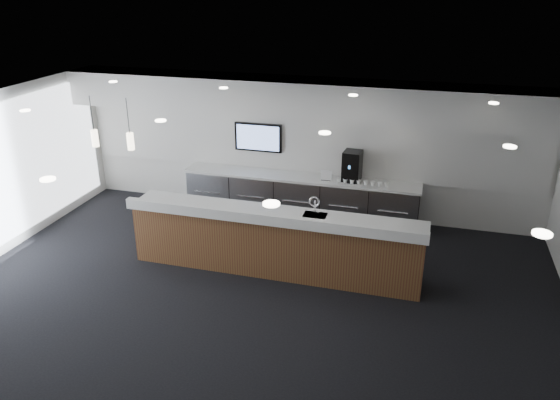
# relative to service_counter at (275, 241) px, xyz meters

# --- Properties ---
(ground) EXTENTS (10.00, 10.00, 0.00)m
(ground) POSITION_rel_service_counter_xyz_m (-0.12, -1.29, -0.58)
(ground) COLOR black
(ground) RESTS_ON ground
(ceiling) EXTENTS (10.00, 8.00, 0.02)m
(ceiling) POSITION_rel_service_counter_xyz_m (-0.12, -1.29, 2.42)
(ceiling) COLOR black
(ceiling) RESTS_ON back_wall
(back_wall) EXTENTS (10.00, 0.02, 3.00)m
(back_wall) POSITION_rel_service_counter_xyz_m (-0.12, 2.71, 0.92)
(back_wall) COLOR silver
(back_wall) RESTS_ON ground
(soffit_bulkhead) EXTENTS (10.00, 0.90, 0.70)m
(soffit_bulkhead) POSITION_rel_service_counter_xyz_m (-0.12, 2.26, 2.07)
(soffit_bulkhead) COLOR silver
(soffit_bulkhead) RESTS_ON back_wall
(alcove_panel) EXTENTS (9.80, 0.06, 1.40)m
(alcove_panel) POSITION_rel_service_counter_xyz_m (-0.12, 2.68, 1.02)
(alcove_panel) COLOR silver
(alcove_panel) RESTS_ON back_wall
(back_credenza) EXTENTS (5.06, 0.66, 0.95)m
(back_credenza) POSITION_rel_service_counter_xyz_m (-0.12, 2.35, -0.10)
(back_credenza) COLOR gray
(back_credenza) RESTS_ON ground
(wall_tv) EXTENTS (1.05, 0.08, 0.62)m
(wall_tv) POSITION_rel_service_counter_xyz_m (-1.12, 2.62, 1.07)
(wall_tv) COLOR black
(wall_tv) RESTS_ON back_wall
(pendant_left) EXTENTS (0.12, 0.12, 0.30)m
(pendant_left) POSITION_rel_service_counter_xyz_m (-2.52, -0.49, 1.67)
(pendant_left) COLOR #FAE8C3
(pendant_left) RESTS_ON ceiling
(pendant_right) EXTENTS (0.12, 0.12, 0.30)m
(pendant_right) POSITION_rel_service_counter_xyz_m (-3.22, -0.49, 1.67)
(pendant_right) COLOR #FAE8C3
(pendant_right) RESTS_ON ceiling
(ceiling_can_lights) EXTENTS (7.00, 5.00, 0.02)m
(ceiling_can_lights) POSITION_rel_service_counter_xyz_m (-0.12, -1.29, 2.39)
(ceiling_can_lights) COLOR white
(ceiling_can_lights) RESTS_ON ceiling
(service_counter) EXTENTS (5.19, 0.88, 1.49)m
(service_counter) POSITION_rel_service_counter_xyz_m (0.00, 0.00, 0.00)
(service_counter) COLOR #552C1C
(service_counter) RESTS_ON ground
(coffee_machine) EXTENTS (0.39, 0.50, 0.63)m
(coffee_machine) POSITION_rel_service_counter_xyz_m (0.96, 2.42, 0.69)
(coffee_machine) COLOR black
(coffee_machine) RESTS_ON back_credenza
(info_sign_left) EXTENTS (0.17, 0.03, 0.23)m
(info_sign_left) POSITION_rel_service_counter_xyz_m (0.43, 2.25, 0.49)
(info_sign_left) COLOR white
(info_sign_left) RESTS_ON back_credenza
(info_sign_right) EXTENTS (0.16, 0.02, 0.21)m
(info_sign_right) POSITION_rel_service_counter_xyz_m (0.49, 2.26, 0.48)
(info_sign_right) COLOR white
(info_sign_right) RESTS_ON back_credenza
(cup_0) EXTENTS (0.10, 0.10, 0.09)m
(cup_0) POSITION_rel_service_counter_xyz_m (1.70, 2.22, 0.42)
(cup_0) COLOR white
(cup_0) RESTS_ON back_credenza
(cup_1) EXTENTS (0.13, 0.13, 0.09)m
(cup_1) POSITION_rel_service_counter_xyz_m (1.56, 2.22, 0.42)
(cup_1) COLOR white
(cup_1) RESTS_ON back_credenza
(cup_2) EXTENTS (0.12, 0.12, 0.09)m
(cup_2) POSITION_rel_service_counter_xyz_m (1.42, 2.22, 0.42)
(cup_2) COLOR white
(cup_2) RESTS_ON back_credenza
(cup_3) EXTENTS (0.12, 0.12, 0.09)m
(cup_3) POSITION_rel_service_counter_xyz_m (1.28, 2.22, 0.42)
(cup_3) COLOR white
(cup_3) RESTS_ON back_credenza
(cup_4) EXTENTS (0.13, 0.13, 0.09)m
(cup_4) POSITION_rel_service_counter_xyz_m (1.14, 2.22, 0.42)
(cup_4) COLOR white
(cup_4) RESTS_ON back_credenza
(cup_5) EXTENTS (0.10, 0.10, 0.09)m
(cup_5) POSITION_rel_service_counter_xyz_m (1.00, 2.22, 0.42)
(cup_5) COLOR white
(cup_5) RESTS_ON back_credenza
(cup_6) EXTENTS (0.13, 0.13, 0.09)m
(cup_6) POSITION_rel_service_counter_xyz_m (0.86, 2.22, 0.42)
(cup_6) COLOR white
(cup_6) RESTS_ON back_credenza
(cup_7) EXTENTS (0.11, 0.11, 0.09)m
(cup_7) POSITION_rel_service_counter_xyz_m (0.72, 2.22, 0.42)
(cup_7) COLOR white
(cup_7) RESTS_ON back_credenza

